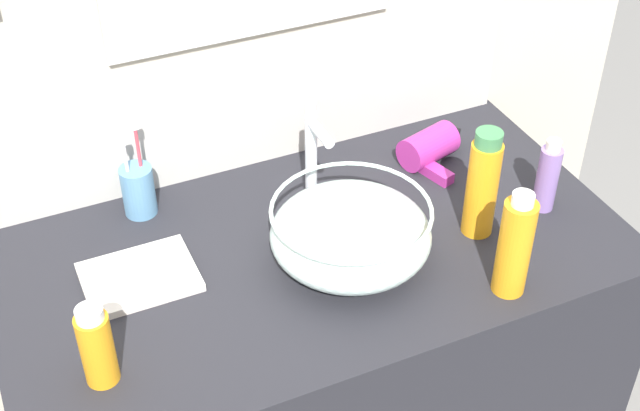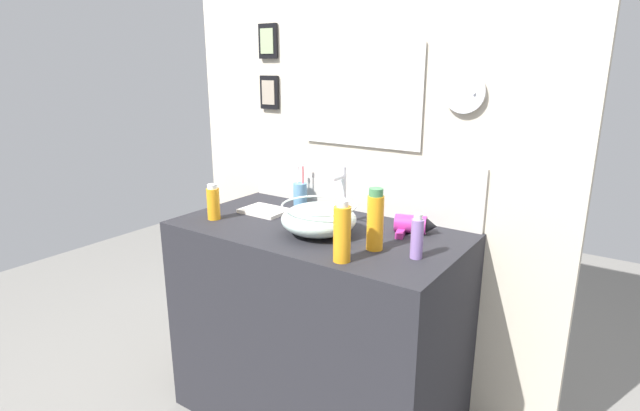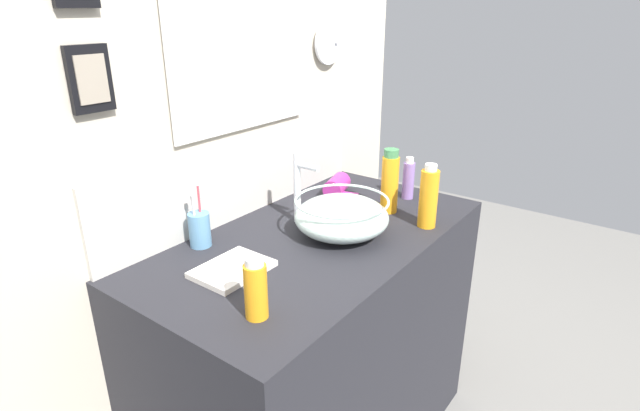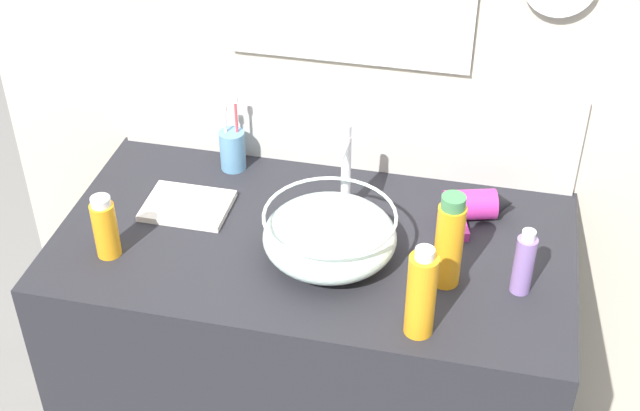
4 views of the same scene
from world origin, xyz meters
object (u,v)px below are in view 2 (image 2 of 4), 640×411
Objects in this scene: faucet at (342,192)px; toothbrush_cup at (300,194)px; spray_bottle at (417,238)px; lotion_bottle at (213,202)px; hand_towel at (265,211)px; glass_bowl_sink at (319,219)px; soap_dispenser at (342,233)px; shampoo_bottle at (375,220)px; hair_drier at (414,225)px.

faucet is 0.36m from toothbrush_cup.
lotion_bottle is (-0.93, -0.08, -0.00)m from spray_bottle.
glass_bowl_sink is at bearing -15.90° from hand_towel.
soap_dispenser is (0.73, -0.09, 0.03)m from lotion_bottle.
faucet reaches higher than shampoo_bottle.
spray_bottle is (0.43, -0.19, -0.06)m from faucet.
toothbrush_cup is at bearing 172.69° from hair_drier.
lotion_bottle is (-0.81, -0.32, 0.04)m from hair_drier.
toothbrush_cup is 0.82m from spray_bottle.
glass_bowl_sink is at bearing -90.00° from faucet.
faucet is 0.33m from hair_drier.
lotion_bottle is 0.68× the size of shampoo_bottle.
glass_bowl_sink is 1.39× the size of soap_dispenser.
faucet is at bearing 156.27° from spray_bottle.
hair_drier is 1.14× the size of lotion_bottle.
soap_dispenser is (-0.08, -0.41, 0.07)m from hair_drier.
lotion_bottle reaches higher than hand_towel.
toothbrush_cup is 0.44m from lotion_bottle.
faucet is (-0.00, 0.17, 0.07)m from glass_bowl_sink.
hair_drier is 0.83× the size of soap_dispenser.
soap_dispenser is (-0.20, -0.17, 0.03)m from spray_bottle.
toothbrush_cup is (-0.32, 0.31, -0.01)m from glass_bowl_sink.
glass_bowl_sink is at bearing 140.27° from soap_dispenser.
faucet is 0.33m from shampoo_bottle.
shampoo_bottle is at bearing 77.25° from soap_dispenser.
glass_bowl_sink is 0.44m from toothbrush_cup.
hand_towel is at bearing -106.24° from toothbrush_cup.
glass_bowl_sink is at bearing 174.93° from shampoo_bottle.
hair_drier is at bearing 116.24° from spray_bottle.
hair_drier is 0.70m from hand_towel.
hair_drier is 0.78× the size of shampoo_bottle.
toothbrush_cup reaches higher than hand_towel.
spray_bottle is 0.93m from lotion_bottle.
hair_drier is at bearing -7.31° from toothbrush_cup.
hand_towel is (-0.38, 0.11, -0.06)m from glass_bowl_sink.
hand_towel is at bearing 153.90° from soap_dispenser.
lotion_bottle is 0.77× the size of hand_towel.
soap_dispenser is 0.68m from hand_towel.
toothbrush_cup is 0.74m from soap_dispenser.
lotion_bottle is (-0.50, -0.10, 0.01)m from glass_bowl_sink.
glass_bowl_sink is at bearing -43.43° from toothbrush_cup.
glass_bowl_sink is 0.19m from faucet.
glass_bowl_sink is at bearing 177.88° from spray_bottle.
hand_towel is (-0.81, 0.12, -0.07)m from spray_bottle.
toothbrush_cup is 0.91× the size of shampoo_bottle.
spray_bottle is 1.03× the size of lotion_bottle.
soap_dispenser is at bearing -26.10° from hand_towel.
glass_bowl_sink is 0.27m from shampoo_bottle.
spray_bottle is 0.17m from shampoo_bottle.
soap_dispenser is 1.05× the size of hand_towel.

